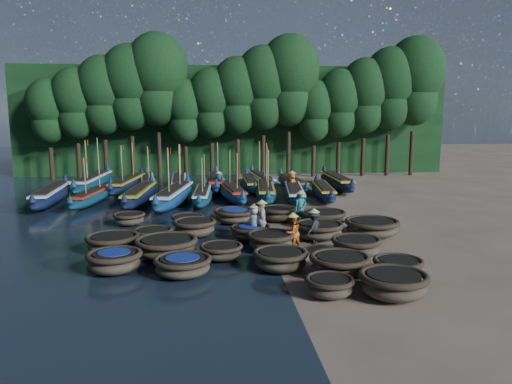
{
  "coord_description": "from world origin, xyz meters",
  "views": [
    {
      "loc": [
        -2.67,
        -24.41,
        6.01
      ],
      "look_at": [
        0.16,
        3.96,
        1.3
      ],
      "focal_mm": 35.0,
      "sensor_mm": 36.0,
      "label": 1
    }
  ],
  "objects": [
    {
      "name": "fisherman_4",
      "position": [
        -0.16,
        -1.89,
        0.96
      ],
      "size": [
        0.52,
        1.07,
        2.01
      ],
      "rotation": [
        0.0,
        0.0,
        4.69
      ],
      "color": "beige",
      "rests_on": "ground"
    },
    {
      "name": "coracle_15",
      "position": [
        -5.16,
        -1.85,
        0.37
      ],
      "size": [
        1.82,
        1.82,
        0.64
      ],
      "rotation": [
        0.0,
        0.0,
        0.04
      ],
      "color": "#4E4330",
      "rests_on": "ground"
    },
    {
      "name": "long_boat_14",
      "position": [
        0.6,
        12.7,
        0.5
      ],
      "size": [
        1.38,
        7.52,
        1.32
      ],
      "rotation": [
        0.0,
        0.0,
        0.01
      ],
      "color": "#0D354C",
      "rests_on": "ground"
    },
    {
      "name": "tree_13",
      "position": [
        13.9,
        20.0,
        8.0
      ],
      "size": [
        4.92,
        4.92,
        11.6
      ],
      "color": "black",
      "rests_on": "ground"
    },
    {
      "name": "tree_9",
      "position": [
        4.7,
        20.0,
        8.67
      ],
      "size": [
        5.34,
        5.34,
        12.58
      ],
      "color": "black",
      "rests_on": "ground"
    },
    {
      "name": "long_boat_15",
      "position": [
        1.58,
        14.3,
        0.56
      ],
      "size": [
        2.19,
        8.26,
        3.52
      ],
      "rotation": [
        0.0,
        0.0,
        0.09
      ],
      "color": "#0D354C",
      "rests_on": "ground"
    },
    {
      "name": "foliage_wall",
      "position": [
        0.0,
        23.5,
        5.0
      ],
      "size": [
        40.0,
        3.0,
        10.0
      ],
      "primitive_type": "cube",
      "color": "black",
      "rests_on": "ground"
    },
    {
      "name": "long_boat_16",
      "position": [
        3.81,
        12.65,
        0.49
      ],
      "size": [
        2.08,
        7.32,
        1.3
      ],
      "rotation": [
        0.0,
        0.0,
        0.11
      ],
      "color": "#0D354C",
      "rests_on": "ground"
    },
    {
      "name": "fisherman_2",
      "position": [
        0.96,
        -3.82,
        0.85
      ],
      "size": [
        0.97,
        0.93,
        1.78
      ],
      "rotation": [
        0.0,
        0.0,
        3.74
      ],
      "color": "#C95B1A",
      "rests_on": "ground"
    },
    {
      "name": "tree_1",
      "position": [
        -13.7,
        20.0,
        6.65
      ],
      "size": [
        4.09,
        4.09,
        9.65
      ],
      "color": "black",
      "rests_on": "ground"
    },
    {
      "name": "coracle_23",
      "position": [
        1.2,
        1.91,
        0.45
      ],
      "size": [
        1.99,
        1.99,
        0.78
      ],
      "rotation": [
        0.0,
        0.0,
        0.02
      ],
      "color": "#4E4330",
      "rests_on": "ground"
    },
    {
      "name": "fisherman_3",
      "position": [
        2.1,
        -2.83,
        0.81
      ],
      "size": [
        1.07,
        1.13,
        1.74
      ],
      "rotation": [
        0.0,
        0.0,
        4.03
      ],
      "color": "black",
      "rests_on": "ground"
    },
    {
      "name": "coracle_5",
      "position": [
        -6.14,
        -6.13,
        0.47
      ],
      "size": [
        2.52,
        2.52,
        0.81
      ],
      "rotation": [
        0.0,
        0.0,
        -0.43
      ],
      "color": "#4E4330",
      "rests_on": "ground"
    },
    {
      "name": "ground",
      "position": [
        0.0,
        0.0,
        0.0
      ],
      "size": [
        120.0,
        120.0,
        0.0
      ],
      "primitive_type": "plane",
      "color": "gray",
      "rests_on": "ground"
    },
    {
      "name": "fisherman_6",
      "position": [
        3.29,
        9.81,
        0.91
      ],
      "size": [
        0.74,
        0.94,
        1.9
      ],
      "rotation": [
        0.0,
        0.0,
        1.31
      ],
      "color": "#C95B1A",
      "rests_on": "ground"
    },
    {
      "name": "coracle_22",
      "position": [
        -1.2,
        1.73,
        0.43
      ],
      "size": [
        2.46,
        2.46,
        0.75
      ],
      "rotation": [
        0.0,
        0.0,
        0.18
      ],
      "color": "#4E4330",
      "rests_on": "ground"
    },
    {
      "name": "long_boat_2",
      "position": [
        -7.03,
        8.01,
        0.56
      ],
      "size": [
        2.15,
        8.36,
        1.48
      ],
      "rotation": [
        0.0,
        0.0,
        -0.08
      ],
      "color": "#0F1D37",
      "rests_on": "ground"
    },
    {
      "name": "tree_8",
      "position": [
        2.4,
        20.0,
        8.0
      ],
      "size": [
        4.92,
        4.92,
        11.6
      ],
      "color": "black",
      "rests_on": "ground"
    },
    {
      "name": "coracle_8",
      "position": [
        2.07,
        -7.46,
        0.48
      ],
      "size": [
        2.56,
        2.56,
        0.84
      ],
      "rotation": [
        0.0,
        0.0,
        0.29
      ],
      "color": "#4E4330",
      "rests_on": "ground"
    },
    {
      "name": "coracle_17",
      "position": [
        -0.67,
        -1.86,
        0.39
      ],
      "size": [
        1.94,
        1.94,
        0.67
      ],
      "rotation": [
        0.0,
        0.0,
        0.08
      ],
      "color": "#4E4330",
      "rests_on": "ground"
    },
    {
      "name": "long_boat_11",
      "position": [
        -7.25,
        14.51,
        0.5
      ],
      "size": [
        2.24,
        7.39,
        3.17
      ],
      "rotation": [
        0.0,
        0.0,
        0.13
      ],
      "color": "#0D354C",
      "rests_on": "ground"
    },
    {
      "name": "coracle_4",
      "position": [
        3.25,
        -9.59,
        0.48
      ],
      "size": [
        2.28,
        2.28,
        0.85
      ],
      "rotation": [
        0.0,
        0.0,
        0.01
      ],
      "color": "#4E4330",
      "rests_on": "ground"
    },
    {
      "name": "coracle_12",
      "position": [
        -2.14,
        -4.89,
        0.37
      ],
      "size": [
        1.76,
        1.76,
        0.65
      ],
      "rotation": [
        0.0,
        0.0,
        -0.09
      ],
      "color": "#4E4330",
      "rests_on": "ground"
    },
    {
      "name": "coracle_7",
      "position": [
        0.05,
        -6.46,
        0.45
      ],
      "size": [
        2.44,
        2.44,
        0.78
      ],
      "rotation": [
        0.0,
        0.0,
        -0.31
      ],
      "color": "#4E4330",
      "rests_on": "ground"
    },
    {
      "name": "coracle_6",
      "position": [
        -3.59,
        -6.77,
        0.42
      ],
      "size": [
        2.55,
        2.55,
        0.73
      ],
      "rotation": [
        0.0,
        0.0,
        0.36
      ],
      "color": "#4E4330",
      "rests_on": "ground"
    },
    {
      "name": "tree_7",
      "position": [
        0.1,
        20.0,
        7.32
      ],
      "size": [
        4.51,
        4.51,
        10.63
      ],
      "color": "black",
      "rests_on": "ground"
    },
    {
      "name": "tree_3",
      "position": [
        -9.1,
        20.0,
        8.0
      ],
      "size": [
        4.92,
        4.92,
        11.6
      ],
      "color": "black",
      "rests_on": "ground"
    },
    {
      "name": "coracle_14",
      "position": [
        3.41,
        -5.01,
        0.46
      ],
      "size": [
        2.14,
        2.14,
        0.81
      ],
      "rotation": [
        0.0,
        0.0,
        0.13
      ],
      "color": "#4E4330",
      "rests_on": "ground"
    },
    {
      "name": "long_boat_13",
      "position": [
        -1.94,
        13.27,
        0.56
      ],
      "size": [
        1.58,
        8.36,
        3.55
      ],
      "rotation": [
        0.0,
        0.0,
        -0.02
      ],
      "color": "navy",
      "rests_on": "ground"
    },
    {
      "name": "long_boat_17",
      "position": [
        7.25,
        12.7,
        0.57
      ],
      "size": [
        1.55,
        8.49,
        1.49
      ],
      "rotation": [
        0.0,
        0.0,
        0.01
      ],
      "color": "#0F1D37",
      "rests_on": "ground"
    },
    {
      "name": "tree_12",
      "position": [
        11.6,
        20.0,
        7.32
      ],
      "size": [
        4.51,
        4.51,
        10.63
      ],
      "color": "black",
      "rests_on": "ground"
    },
    {
      "name": "long_boat_0",
      "position": [
        -12.67,
        8.4,
        0.58
      ],
      "size": [
        1.86,
        8.61,
        1.52
      ],
      "rotation": [
        0.0,
        0.0,
        0.04
      ],
      "color": "#0F1D37",
      "rests_on": "ground"
    },
    {
      "name": "tree_6",
      "position": [
        -2.2,
        20.0,
        6.65
      ],
      "size": [
        4.09,
        4.09,
        9.65
      ],
      "color": "black",
      "rests_on": "ground"
    },
    {
      "name": "long_boat_12",
      "position": [
        -4.76,
        13.12,
        0.54
      ],
      "size": [
        1.68,
        8.03,
        3.41
      ],
      "rotation": [
        0.0,
        0.0,
        0.04
      ],
      "color": "#0F1D37",
      "rests_on": "ground"
    },
    {
      "name": "coracle_24",
      "position": [
        3.28,
        0.34,
        0.48
      ],
      "size": [
        2.79,
        2.79,
        0.85
      ],
      "rotation": [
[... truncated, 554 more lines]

